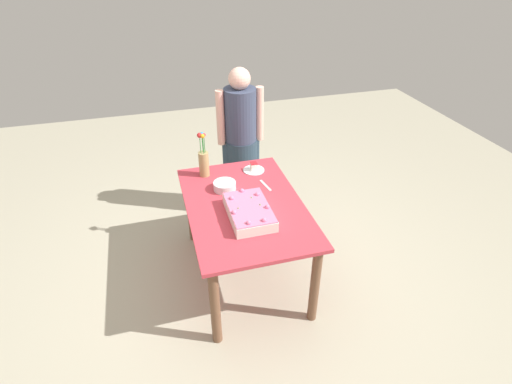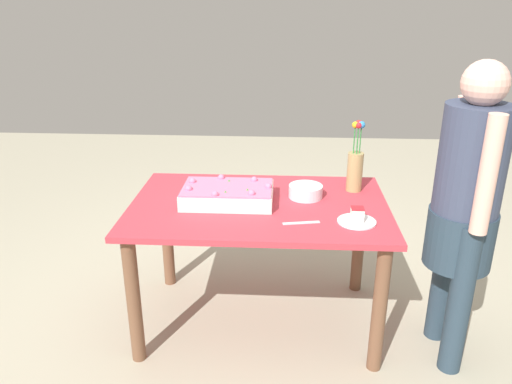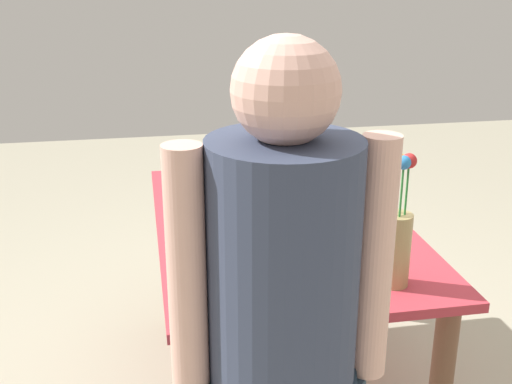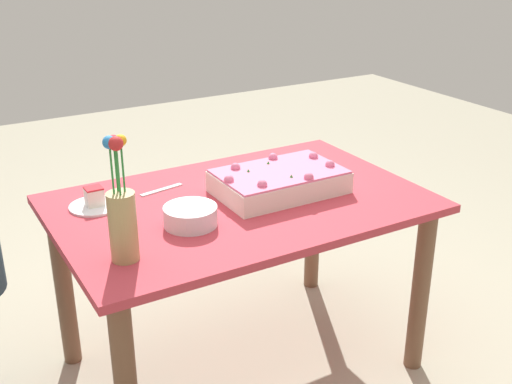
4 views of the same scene
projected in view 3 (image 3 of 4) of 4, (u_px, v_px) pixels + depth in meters
dining_table at (280, 251)px, 2.33m from camera, size 1.34×0.88×0.72m
sheet_cake at (273, 194)px, 2.43m from camera, size 0.47×0.30×0.11m
serving_plate_with_slice at (246, 284)px, 1.81m from camera, size 0.19×0.19×0.08m
cake_knife at (224, 251)px, 2.06m from camera, size 0.18×0.05×0.00m
flower_vase at (396, 239)px, 1.81m from camera, size 0.09×0.09×0.39m
fruit_bowl at (327, 239)px, 2.07m from camera, size 0.18×0.18×0.07m
person_standing at (282, 349)px, 1.32m from camera, size 0.31×0.45×1.49m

